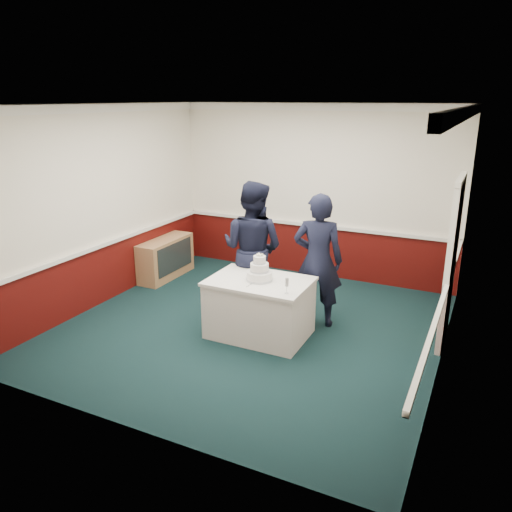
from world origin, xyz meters
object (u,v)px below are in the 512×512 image
at_px(cake_knife, 251,284).
at_px(champagne_flute, 287,283).
at_px(sideboard, 166,258).
at_px(person_man, 252,249).
at_px(person_woman, 318,261).
at_px(wedding_cake, 260,272).
at_px(cake_table, 259,307).

xyz_separation_m(cake_knife, champagne_flute, (0.53, -0.08, 0.14)).
bearing_deg(sideboard, person_man, -18.45).
distance_m(sideboard, person_woman, 3.18).
bearing_deg(champagne_flute, wedding_cake, 150.75).
bearing_deg(champagne_flute, sideboard, 151.36).
bearing_deg(wedding_cake, cake_knife, -98.53).
height_order(sideboard, cake_knife, cake_knife).
distance_m(cake_knife, person_woman, 1.07).
relative_size(cake_table, wedding_cake, 3.63).
relative_size(wedding_cake, champagne_flute, 1.78).
bearing_deg(cake_table, person_woman, 50.02).
bearing_deg(person_woman, cake_table, 37.76).
distance_m(wedding_cake, champagne_flute, 0.57).
xyz_separation_m(sideboard, person_woman, (3.05, -0.67, 0.59)).
height_order(person_man, person_woman, person_man).
bearing_deg(person_woman, sideboard, -24.68).
distance_m(cake_knife, champagne_flute, 0.55).
bearing_deg(sideboard, cake_knife, -32.27).
relative_size(cake_knife, person_man, 0.11).
height_order(sideboard, cake_table, cake_table).
distance_m(sideboard, cake_table, 2.82).
bearing_deg(cake_table, cake_knife, -98.53).
relative_size(person_man, person_woman, 1.05).
height_order(cake_knife, person_man, person_man).
xyz_separation_m(person_man, person_woman, (0.99, 0.01, -0.05)).
bearing_deg(person_man, cake_knife, 116.78).
bearing_deg(cake_knife, sideboard, 151.15).
height_order(wedding_cake, champagne_flute, wedding_cake).
height_order(sideboard, champagne_flute, champagne_flute).
xyz_separation_m(cake_table, cake_knife, (-0.03, -0.20, 0.39)).
bearing_deg(sideboard, person_woman, -12.42).
bearing_deg(cake_table, wedding_cake, 90.00).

